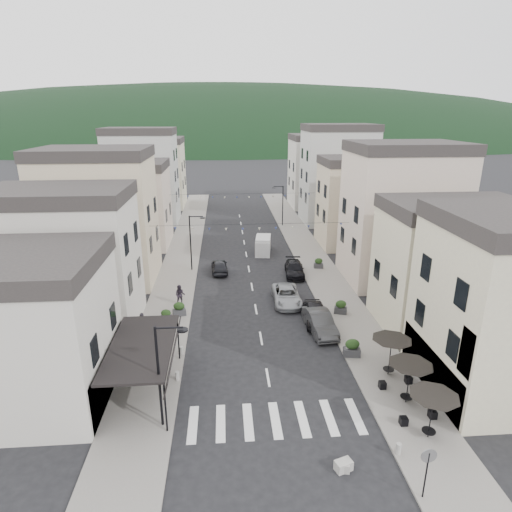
{
  "coord_description": "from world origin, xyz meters",
  "views": [
    {
      "loc": [
        -2.55,
        -17.22,
        16.03
      ],
      "look_at": [
        0.31,
        19.93,
        3.5
      ],
      "focal_mm": 30.0,
      "sensor_mm": 36.0,
      "label": 1
    }
  ],
  "objects": [
    {
      "name": "ground",
      "position": [
        0.0,
        0.0,
        0.0
      ],
      "size": [
        700.0,
        700.0,
        0.0
      ],
      "primitive_type": "plane",
      "color": "black",
      "rests_on": "ground"
    },
    {
      "name": "sidewalk_left",
      "position": [
        -7.5,
        32.0,
        0.06
      ],
      "size": [
        4.0,
        76.0,
        0.12
      ],
      "primitive_type": "cube",
      "color": "slate",
      "rests_on": "ground"
    },
    {
      "name": "sidewalk_right",
      "position": [
        7.5,
        32.0,
        0.06
      ],
      "size": [
        4.0,
        76.0,
        0.12
      ],
      "primitive_type": "cube",
      "color": "slate",
      "rests_on": "ground"
    },
    {
      "name": "hill_backdrop",
      "position": [
        0.0,
        300.0,
        0.0
      ],
      "size": [
        640.0,
        360.0,
        70.0
      ],
      "primitive_type": "ellipsoid",
      "color": "black",
      "rests_on": "ground"
    },
    {
      "name": "boutique_awning",
      "position": [
        -7.25,
        5.0,
        3.11
      ],
      "size": [
        3.77,
        7.5,
        3.28
      ],
      "color": "black",
      "rests_on": "ground"
    },
    {
      "name": "buildings_row_left",
      "position": [
        -14.5,
        37.75,
        6.12
      ],
      "size": [
        10.2,
        54.16,
        14.0
      ],
      "color": "beige",
      "rests_on": "ground"
    },
    {
      "name": "buildings_row_right",
      "position": [
        14.5,
        36.59,
        6.32
      ],
      "size": [
        10.2,
        54.16,
        14.5
      ],
      "color": "beige",
      "rests_on": "ground"
    },
    {
      "name": "cafe_terrace",
      "position": [
        7.7,
        2.8,
        2.36
      ],
      "size": [
        2.5,
        8.1,
        2.53
      ],
      "color": "black",
      "rests_on": "ground"
    },
    {
      "name": "streetlamp_left_near",
      "position": [
        -5.82,
        2.0,
        3.7
      ],
      "size": [
        1.7,
        0.56,
        6.0
      ],
      "color": "black",
      "rests_on": "ground"
    },
    {
      "name": "streetlamp_left_far",
      "position": [
        -5.82,
        26.0,
        3.7
      ],
      "size": [
        1.7,
        0.56,
        6.0
      ],
      "color": "black",
      "rests_on": "ground"
    },
    {
      "name": "streetlamp_right_far",
      "position": [
        5.82,
        44.0,
        3.7
      ],
      "size": [
        1.7,
        0.56,
        6.0
      ],
      "color": "black",
      "rests_on": "ground"
    },
    {
      "name": "traffic_sign",
      "position": [
        5.8,
        -3.5,
        1.93
      ],
      "size": [
        0.7,
        0.07,
        2.7
      ],
      "color": "black",
      "rests_on": "ground"
    },
    {
      "name": "bollards",
      "position": [
        0.0,
        5.5,
        0.42
      ],
      "size": [
        11.66,
        10.26,
        0.6
      ],
      "color": "gray",
      "rests_on": "ground"
    },
    {
      "name": "bunting_near",
      "position": [
        0.0,
        22.0,
        5.65
      ],
      "size": [
        19.0,
        0.28,
        0.62
      ],
      "color": "black",
      "rests_on": "ground"
    },
    {
      "name": "bunting_far",
      "position": [
        0.0,
        38.0,
        5.65
      ],
      "size": [
        19.0,
        0.28,
        0.62
      ],
      "color": "black",
      "rests_on": "ground"
    },
    {
      "name": "parked_car_a",
      "position": [
        4.6,
        13.19,
        0.76
      ],
      "size": [
        2.08,
        4.58,
        1.53
      ],
      "primitive_type": "imported",
      "rotation": [
        0.0,
        0.0,
        -0.06
      ],
      "color": "black",
      "rests_on": "ground"
    },
    {
      "name": "parked_car_b",
      "position": [
        4.6,
        11.71,
        0.78
      ],
      "size": [
        2.09,
        4.88,
        1.56
      ],
      "primitive_type": "imported",
      "rotation": [
        0.0,
        0.0,
        0.09
      ],
      "color": "#2D2D2F",
      "rests_on": "ground"
    },
    {
      "name": "parked_car_c",
      "position": [
        2.8,
        17.1,
        0.7
      ],
      "size": [
        2.4,
        5.08,
        1.4
      ],
      "primitive_type": "imported",
      "rotation": [
        0.0,
        0.0,
        -0.02
      ],
      "color": "#93969B",
      "rests_on": "ground"
    },
    {
      "name": "parked_car_d",
      "position": [
        4.6,
        23.8,
        0.68
      ],
      "size": [
        2.27,
        4.8,
        1.35
      ],
      "primitive_type": "imported",
      "rotation": [
        0.0,
        0.0,
        -0.08
      ],
      "color": "black",
      "rests_on": "ground"
    },
    {
      "name": "parked_car_e",
      "position": [
        -3.14,
        25.23,
        0.69
      ],
      "size": [
        1.85,
        4.13,
        1.38
      ],
      "primitive_type": "imported",
      "rotation": [
        0.0,
        0.0,
        3.2
      ],
      "color": "black",
      "rests_on": "ground"
    },
    {
      "name": "delivery_van",
      "position": [
        2.07,
        31.52,
        1.02
      ],
      "size": [
        2.27,
        4.52,
        2.07
      ],
      "rotation": [
        0.0,
        0.0,
        -0.13
      ],
      "color": "silver",
      "rests_on": "ground"
    },
    {
      "name": "pedestrian_a",
      "position": [
        -8.78,
        11.8,
        1.06
      ],
      "size": [
        0.74,
        0.54,
        1.88
      ],
      "primitive_type": "imported",
      "rotation": [
        0.0,
        0.0,
        -0.13
      ],
      "color": "black",
      "rests_on": "sidewalk_left"
    },
    {
      "name": "pedestrian_b",
      "position": [
        -6.51,
        17.17,
        1.03
      ],
      "size": [
        0.97,
        0.8,
        1.82
      ],
      "primitive_type": "imported",
      "rotation": [
        0.0,
        0.0,
        -0.13
      ],
      "color": "#241E28",
      "rests_on": "sidewalk_left"
    },
    {
      "name": "concrete_block_a",
      "position": [
        2.79,
        -1.66,
        0.25
      ],
      "size": [
        0.92,
        0.74,
        0.5
      ],
      "primitive_type": "cube",
      "rotation": [
        0.0,
        0.0,
        0.34
      ],
      "color": "#9D9A94",
      "rests_on": "ground"
    },
    {
      "name": "concrete_block_b",
      "position": [
        2.75,
        -1.71,
        0.23
      ],
      "size": [
        0.66,
        0.54,
        0.45
      ],
      "primitive_type": "cube",
      "rotation": [
        0.0,
        0.0,
        -0.16
      ],
      "color": "gray",
      "rests_on": "ground"
    },
    {
      "name": "planter_la",
      "position": [
        -7.36,
        14.15,
        0.61
      ],
      "size": [
        0.9,
        0.5,
        1.0
      ],
      "rotation": [
        0.0,
        0.0,
        -0.01
      ],
      "color": "#313134",
      "rests_on": "sidewalk_left"
    },
    {
      "name": "planter_lb",
      "position": [
        -6.41,
        15.1,
        0.69
      ],
      "size": [
        1.16,
        0.82,
        1.17
      ],
      "rotation": [
        0.0,
        0.0,
        0.25
      ],
      "color": "#333335",
      "rests_on": "sidewalk_left"
    },
    {
      "name": "planter_ra",
      "position": [
        6.0,
        7.93,
        0.73
      ],
      "size": [
        1.19,
        0.75,
        1.26
      ],
      "rotation": [
        0.0,
        0.0,
        -0.12
      ],
      "color": "#2D2D30",
      "rests_on": "sidewalk_right"
    },
    {
      "name": "planter_rb",
      "position": [
        6.97,
        14.46,
        0.68
      ],
      "size": [
        1.16,
        0.86,
        1.16
      ],
      "rotation": [
        0.0,
        0.0,
        -0.31
      ],
      "color": "#2C2C2F",
      "rests_on": "sidewalk_right"
    },
    {
      "name": "planter_rc",
      "position": [
        7.49,
        25.45,
        0.65
      ],
      "size": [
        1.03,
        0.66,
        1.09
      ],
      "rotation": [
        0.0,
        0.0,
        -0.13
      ],
      "color": "#313133",
      "rests_on": "sidewalk_right"
    }
  ]
}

